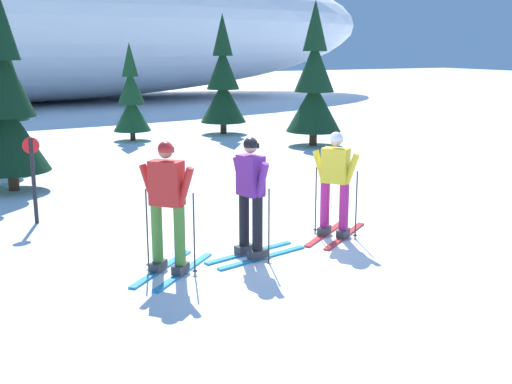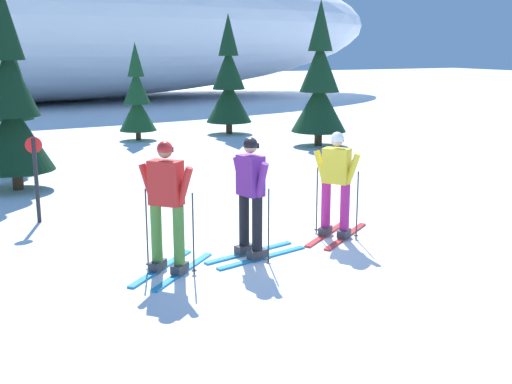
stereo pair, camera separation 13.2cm
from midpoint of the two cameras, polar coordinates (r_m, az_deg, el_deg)
The scene contains 10 objects.
ground_plane at distance 9.84m, azimuth -1.28°, elevation -4.82°, with size 120.00×120.00×0.00m, color white.
skier_red_jacket at distance 8.49m, azimuth -8.37°, elevation -1.13°, with size 1.47×1.39×1.80m.
skier_yellow_jacket at distance 10.12m, azimuth 6.73°, elevation 0.81°, with size 1.58×1.29×1.70m.
skier_purple_jacket at distance 9.05m, azimuth -0.86°, elevation -0.36°, with size 1.63×0.77×1.76m.
pine_tree_center_left at distance 14.27m, azimuth -21.63°, elevation 6.97°, with size 1.60×1.60×4.15m.
pine_tree_center at distance 16.43m, azimuth -21.49°, elevation 6.51°, with size 1.30×1.30×3.37m.
pine_tree_center_right at distance 21.00m, azimuth -11.29°, elevation 8.09°, with size 1.21×1.21×3.12m.
pine_tree_right at distance 22.21m, azimuth -3.15°, elevation 9.60°, with size 1.58×1.58×4.08m.
pine_tree_far_right at distance 19.59m, azimuth 5.04°, elevation 9.46°, with size 1.68×1.68×4.35m.
trail_marker_post at distance 11.53m, azimuth -19.63°, elevation 1.44°, with size 0.28×0.07×1.50m.
Camera 1 is at (-4.11, -8.42, 3.01)m, focal length 44.67 mm.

